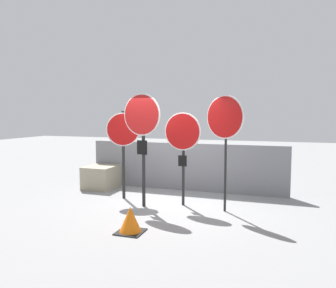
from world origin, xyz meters
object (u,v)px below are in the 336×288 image
stop_sign_1 (142,126)px  traffic_cone_0 (130,220)px  stop_sign_3 (225,123)px  stop_sign_2 (183,138)px  storage_crate (101,177)px  stop_sign_0 (123,137)px

stop_sign_1 → traffic_cone_0: 2.33m
stop_sign_3 → traffic_cone_0: 2.86m
stop_sign_1 → stop_sign_2: bearing=34.8°
storage_crate → stop_sign_1: bearing=-36.8°
stop_sign_3 → stop_sign_2: bearing=-164.6°
stop_sign_0 → stop_sign_3: 2.62m
stop_sign_3 → stop_sign_1: bearing=-147.4°
stop_sign_0 → stop_sign_3: bearing=-31.9°
stop_sign_1 → stop_sign_3: bearing=16.3°
traffic_cone_0 → storage_crate: (-2.37, 3.03, 0.09)m
stop_sign_3 → traffic_cone_0: size_ratio=5.31×
stop_sign_0 → storage_crate: (-1.18, 0.91, -1.25)m
stop_sign_0 → traffic_cone_0: bearing=-85.9°
storage_crate → traffic_cone_0: bearing=-52.0°
stop_sign_2 → storage_crate: 3.21m
stop_sign_2 → traffic_cone_0: (-0.39, -2.00, -1.35)m
stop_sign_0 → stop_sign_2: bearing=-29.7°
stop_sign_3 → storage_crate: size_ratio=2.61×
stop_sign_0 → stop_sign_2: (1.59, -0.12, 0.01)m
stop_sign_0 → stop_sign_2: 1.59m
stop_sign_1 → storage_crate: 2.86m
stop_sign_3 → traffic_cone_0: bearing=-101.8°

